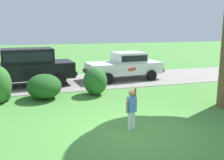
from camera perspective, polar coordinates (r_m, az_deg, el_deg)
ground_plane at (r=7.72m, az=4.96°, el=-11.12°), size 80.00×80.00×0.00m
driveway_strip at (r=14.47m, az=-6.00°, el=-0.30°), size 28.00×4.40×0.02m
shrub_centre_left at (r=11.28m, az=-14.71°, el=-1.36°), size 1.44×1.67×1.04m
shrub_centre at (r=11.54m, az=-3.71°, el=-0.26°), size 1.05×1.24×1.22m
parked_sedan at (r=14.95m, az=2.89°, el=3.40°), size 4.50×2.30×1.56m
parked_suv at (r=13.89m, az=-18.02°, el=3.17°), size 4.83×2.37×1.92m
child_thrower at (r=7.59m, az=4.35°, el=-5.75°), size 0.41×0.34×1.29m
frisbee at (r=8.43m, az=4.40°, el=2.39°), size 0.28×0.25×0.17m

